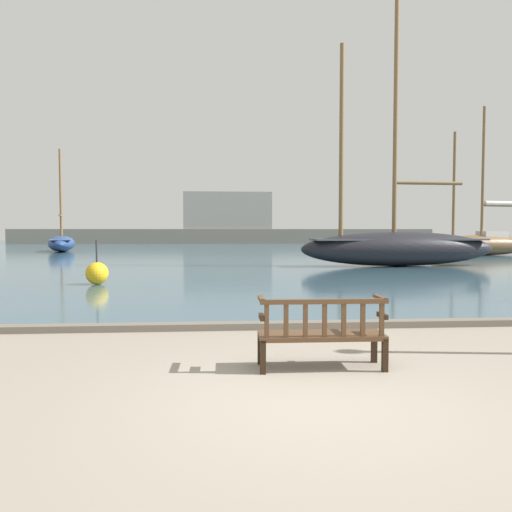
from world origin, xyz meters
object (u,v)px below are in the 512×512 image
(park_bench, at_px, (322,332))
(sailboat_outer_starboard, at_px, (398,245))
(sailboat_nearest_starboard, at_px, (62,243))
(channel_buoy, at_px, (97,273))
(sailboat_far_port, at_px, (484,242))

(park_bench, xyz_separation_m, sailboat_outer_starboard, (7.23, 16.93, 0.62))
(sailboat_nearest_starboard, relative_size, sailboat_outer_starboard, 0.59)
(park_bench, relative_size, sailboat_outer_starboard, 0.12)
(sailboat_outer_starboard, xyz_separation_m, channel_buoy, (-12.33, -7.26, -0.65))
(channel_buoy, bearing_deg, sailboat_nearest_starboard, 109.17)
(sailboat_outer_starboard, xyz_separation_m, sailboat_far_port, (9.64, 9.68, -0.11))
(channel_buoy, bearing_deg, park_bench, -62.18)
(sailboat_outer_starboard, bearing_deg, sailboat_nearest_starboard, 139.27)
(park_bench, relative_size, sailboat_nearest_starboard, 0.19)
(park_bench, height_order, sailboat_outer_starboard, sailboat_outer_starboard)
(sailboat_nearest_starboard, height_order, channel_buoy, sailboat_nearest_starboard)
(sailboat_nearest_starboard, bearing_deg, park_bench, -68.34)
(sailboat_nearest_starboard, relative_size, sailboat_far_port, 0.82)
(park_bench, bearing_deg, channel_buoy, 117.82)
(sailboat_nearest_starboard, distance_m, sailboat_outer_starboard, 27.98)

